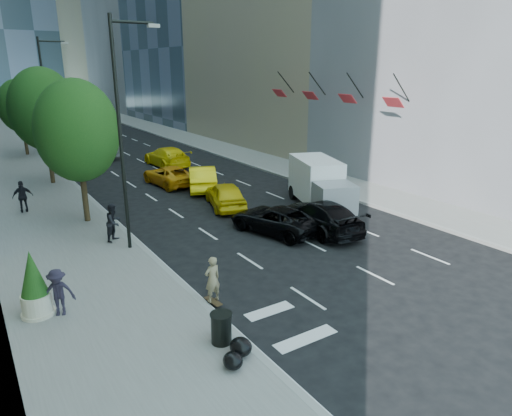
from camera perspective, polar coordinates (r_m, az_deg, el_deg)
ground at (r=21.38m, az=4.90°, el=-5.11°), size 160.00×160.00×0.00m
sidewalk_left at (r=46.36m, az=-28.52°, el=5.22°), size 6.00×120.00×0.15m
sidewalk_right at (r=51.31m, az=-6.89°, el=8.17°), size 4.00×120.00×0.15m
lamp_near at (r=20.54m, az=-16.26°, el=10.15°), size 2.13×0.22×10.00m
lamp_far at (r=38.07m, az=-24.54°, el=12.32°), size 2.13×0.22×10.00m
tree_near at (r=25.25m, az=-21.44°, el=8.95°), size 4.20×4.20×7.46m
tree_mid at (r=35.02m, az=-25.06°, el=11.13°), size 4.50×4.50×7.99m
tree_far at (r=47.93m, az=-27.37°, el=11.25°), size 3.90×3.90×6.92m
traffic_signal at (r=55.98m, az=-27.45°, el=11.45°), size 2.48×0.53×5.20m
facade_flags at (r=34.34m, az=9.18°, el=13.86°), size 1.85×13.30×2.05m
skateboarder at (r=16.36m, az=-5.46°, el=-9.22°), size 0.66×0.48×1.69m
black_sedan_lincoln at (r=23.20m, az=2.35°, el=-1.43°), size 3.57×5.33×1.36m
black_sedan_mercedes at (r=23.59m, az=8.12°, el=-1.00°), size 2.78×5.64×1.58m
taxi_a at (r=27.32m, az=-3.84°, el=1.66°), size 3.09×4.90×1.55m
taxi_b at (r=31.50m, az=-6.75°, el=3.78°), size 3.61×5.28×1.65m
taxi_c at (r=33.14m, az=-10.81°, el=4.03°), size 2.73×5.13×1.37m
taxi_d at (r=39.48m, az=-11.09°, el=6.32°), size 2.49×5.71×1.63m
city_bus at (r=47.32m, az=-21.83°, el=8.21°), size 5.67×12.07×3.27m
box_truck at (r=27.14m, az=8.02°, el=2.90°), size 4.03×6.33×2.85m
pedestrian_a at (r=22.62m, az=-17.35°, el=-1.70°), size 1.13×1.11×1.84m
pedestrian_b at (r=29.03m, az=-27.13°, el=1.28°), size 1.07×0.46×1.82m
pedestrian_c at (r=16.68m, az=-23.51°, el=-9.65°), size 1.22×0.95×1.65m
trash_can at (r=14.17m, az=-4.35°, el=-14.80°), size 0.62×0.62×0.93m
planter_shrub at (r=16.88m, az=-26.01°, el=-8.64°), size 0.96×0.96×2.31m
garbage_bags at (r=13.52m, az=-2.30°, el=-17.58°), size 1.09×1.05×0.54m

